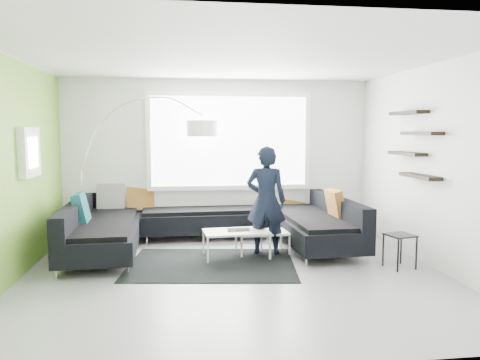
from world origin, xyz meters
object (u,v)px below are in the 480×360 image
Objects in this scene: person at (266,201)px; arc_lamp at (81,171)px; side_table at (400,251)px; sectional_sofa at (211,223)px; coffee_table at (249,242)px; laptop at (239,230)px.

arc_lamp is at bearing -4.36° from person.
arc_lamp is 5.23× the size of side_table.
side_table is at bearing -19.97° from arc_lamp.
person is (0.81, -0.44, 0.42)m from sectional_sofa.
arc_lamp is 1.48× the size of person.
coffee_table is (0.55, -0.48, -0.21)m from sectional_sofa.
arc_lamp reaches higher than person.
coffee_table is 0.50× the size of arc_lamp.
laptop is (-2.12, 0.80, 0.18)m from side_table.
arc_lamp is at bearing 162.33° from sectional_sofa.
person is at bearing -15.99° from arc_lamp.
sectional_sofa is 1.80× the size of arc_lamp.
side_table reaches higher than coffee_table.
coffee_table is at bearing -18.52° from arc_lamp.
side_table is at bearing -31.36° from sectional_sofa.
laptop is at bearing -59.97° from sectional_sofa.
coffee_table is 2.16m from side_table.
arc_lamp reaches higher than laptop.
coffee_table is at bearing 31.53° from laptop.
laptop is (-0.43, -0.17, -0.41)m from person.
arc_lamp is at bearing 149.12° from laptop.
sectional_sofa is 0.72m from laptop.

